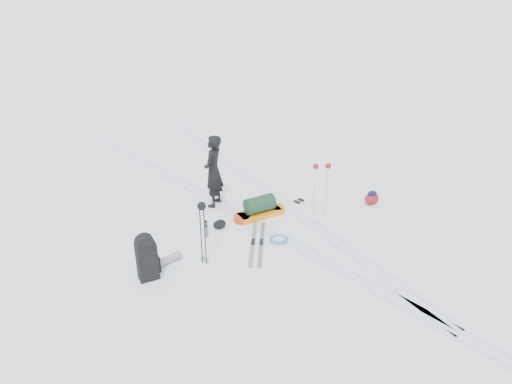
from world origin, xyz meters
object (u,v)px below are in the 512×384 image
(skier, at_px, (213,171))
(pulk_sled, at_px, (260,209))
(ski_poles_black, at_px, (202,214))
(expedition_rucksack, at_px, (150,257))

(skier, bearing_deg, pulk_sled, 79.85)
(ski_poles_black, bearing_deg, expedition_rucksack, 171.29)
(pulk_sled, height_order, ski_poles_black, ski_poles_black)
(ski_poles_black, bearing_deg, pulk_sled, 27.31)
(skier, height_order, expedition_rucksack, skier)
(pulk_sled, relative_size, expedition_rucksack, 1.32)
(expedition_rucksack, distance_m, ski_poles_black, 1.34)
(expedition_rucksack, relative_size, ski_poles_black, 0.75)
(pulk_sled, bearing_deg, ski_poles_black, -149.82)
(expedition_rucksack, bearing_deg, pulk_sled, 21.70)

